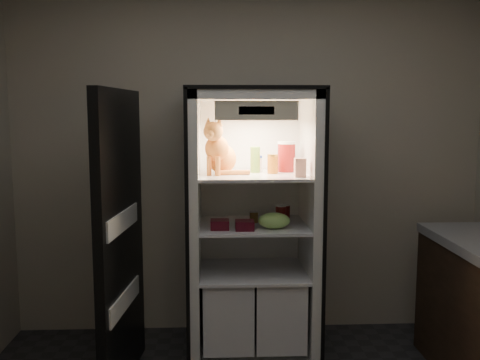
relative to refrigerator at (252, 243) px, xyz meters
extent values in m
plane|color=#B6AE98|center=(0.00, 0.42, 0.56)|extent=(3.60, 0.00, 3.60)
cube|color=white|center=(0.00, 0.29, 0.13)|extent=(0.85, 0.06, 1.85)
cube|color=white|center=(-0.40, -0.03, 0.13)|extent=(0.06, 0.70, 1.85)
cube|color=white|center=(0.40, -0.03, 0.13)|extent=(0.06, 0.70, 1.85)
cube|color=white|center=(0.00, -0.03, 1.03)|extent=(0.85, 0.70, 0.06)
cube|color=white|center=(0.00, -0.03, -0.76)|extent=(0.85, 0.70, 0.06)
cube|color=black|center=(-0.44, -0.03, 0.13)|extent=(0.02, 0.72, 1.87)
cube|color=black|center=(0.44, -0.03, 0.13)|extent=(0.02, 0.72, 1.87)
cube|color=black|center=(0.00, -0.03, 1.07)|extent=(0.90, 0.72, 0.02)
cube|color=white|center=(0.00, -0.06, 0.49)|extent=(0.73, 0.62, 0.02)
cube|color=white|center=(0.00, -0.06, 0.14)|extent=(0.73, 0.62, 0.02)
cube|color=white|center=(-0.18, -0.06, -0.44)|extent=(0.34, 0.58, 0.48)
cube|color=white|center=(0.18, -0.06, -0.44)|extent=(0.34, 0.58, 0.48)
cube|color=white|center=(0.00, -0.06, -0.19)|extent=(0.73, 0.62, 0.02)
cube|color=beige|center=(0.00, -0.27, 0.93)|extent=(0.52, 0.18, 0.12)
cube|color=black|center=(0.00, -0.36, 0.93)|extent=(0.22, 0.01, 0.05)
cube|color=black|center=(-0.85, -0.40, 0.13)|extent=(0.15, 0.87, 1.85)
cube|color=white|center=(-0.84, -0.46, -0.24)|extent=(0.13, 0.64, 0.12)
cube|color=white|center=(-0.84, -0.46, 0.26)|extent=(0.13, 0.64, 0.12)
ellipsoid|color=orange|center=(-0.21, 0.00, 0.60)|extent=(0.27, 0.30, 0.21)
ellipsoid|color=orange|center=(-0.25, -0.09, 0.67)|extent=(0.20, 0.19, 0.18)
sphere|color=#B86924|center=(-0.27, -0.15, 0.79)|extent=(0.17, 0.17, 0.13)
sphere|color=#B86924|center=(-0.29, -0.20, 0.78)|extent=(0.07, 0.07, 0.05)
cone|color=#B86924|center=(-0.30, -0.13, 0.86)|extent=(0.07, 0.07, 0.06)
cone|color=#B86924|center=(-0.23, -0.16, 0.86)|extent=(0.07, 0.07, 0.06)
cylinder|color=orange|center=(-0.30, -0.14, 0.56)|extent=(0.03, 0.03, 0.13)
cylinder|color=orange|center=(-0.24, -0.16, 0.56)|extent=(0.03, 0.03, 0.13)
cylinder|color=orange|center=(-0.14, -0.12, 0.52)|extent=(0.24, 0.05, 0.03)
cylinder|color=#25882E|center=(0.02, 0.01, 0.58)|extent=(0.07, 0.07, 0.17)
cylinder|color=#25882E|center=(0.02, 0.01, 0.67)|extent=(0.07, 0.07, 0.01)
cylinder|color=white|center=(0.03, 0.08, 0.55)|extent=(0.08, 0.08, 0.10)
cylinder|color=#1939B2|center=(0.03, 0.08, 0.60)|extent=(0.08, 0.08, 0.02)
cylinder|color=#98250D|center=(0.14, -0.04, 0.56)|extent=(0.07, 0.07, 0.12)
cylinder|color=gold|center=(0.14, -0.04, 0.62)|extent=(0.07, 0.07, 0.01)
cylinder|color=maroon|center=(0.24, 0.06, 0.60)|extent=(0.12, 0.12, 0.20)
cylinder|color=white|center=(0.24, 0.06, 0.70)|extent=(0.13, 0.13, 0.02)
cube|color=white|center=(0.29, -0.24, 0.56)|extent=(0.07, 0.07, 0.12)
cylinder|color=black|center=(0.22, 0.04, 0.20)|extent=(0.06, 0.06, 0.11)
cylinder|color=#B2B2B2|center=(0.22, 0.04, 0.26)|extent=(0.06, 0.06, 0.00)
cylinder|color=black|center=(0.23, -0.01, 0.21)|extent=(0.07, 0.07, 0.12)
cylinder|color=#B2B2B2|center=(0.23, -0.01, 0.27)|extent=(0.07, 0.07, 0.00)
cylinder|color=black|center=(0.19, -0.11, 0.21)|extent=(0.07, 0.07, 0.13)
cylinder|color=#B2B2B2|center=(0.19, -0.11, 0.28)|extent=(0.07, 0.07, 0.00)
cylinder|color=brown|center=(0.01, -0.01, 0.19)|extent=(0.06, 0.06, 0.07)
cylinder|color=#B2B2B2|center=(0.01, -0.01, 0.23)|extent=(0.06, 0.06, 0.01)
ellipsoid|color=#91D161|center=(0.13, -0.21, 0.20)|extent=(0.21, 0.16, 0.11)
cube|color=#550E1E|center=(-0.23, -0.21, 0.18)|extent=(0.12, 0.12, 0.06)
cube|color=#550E1E|center=(-0.07, -0.24, 0.18)|extent=(0.12, 0.12, 0.06)
camera|label=1|loc=(-0.25, -3.68, 0.92)|focal=40.00mm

